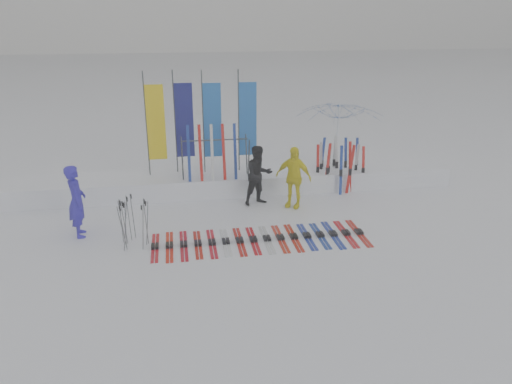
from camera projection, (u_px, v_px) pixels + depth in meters
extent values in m
plane|color=white|center=(259.00, 255.00, 11.85)|extent=(120.00, 120.00, 0.00)
cube|color=white|center=(235.00, 181.00, 16.01)|extent=(14.00, 1.60, 0.60)
imported|color=#281EB1|center=(77.00, 201.00, 12.55)|extent=(0.57, 0.76, 1.89)
imported|color=black|center=(259.00, 175.00, 14.66)|extent=(1.04, 0.92, 1.79)
imported|color=yellow|center=(293.00, 177.00, 14.46)|extent=(1.14, 0.94, 1.82)
imported|color=white|center=(338.00, 140.00, 16.98)|extent=(3.54, 3.58, 2.63)
cube|color=#B40E1C|center=(155.00, 247.00, 12.18)|extent=(0.17, 1.59, 0.07)
cube|color=red|center=(169.00, 246.00, 12.23)|extent=(0.17, 1.70, 0.07)
cube|color=#AF0E1A|center=(184.00, 245.00, 12.28)|extent=(0.17, 1.70, 0.07)
cube|color=#B21B0E|center=(198.00, 244.00, 12.34)|extent=(0.17, 1.57, 0.07)
cube|color=#B60E1B|center=(212.00, 243.00, 12.39)|extent=(0.17, 1.65, 0.07)
cube|color=silver|center=(226.00, 242.00, 12.44)|extent=(0.17, 1.57, 0.07)
cube|color=#B0170E|center=(240.00, 241.00, 12.50)|extent=(0.17, 1.64, 0.07)
cube|color=#B60E15|center=(253.00, 240.00, 12.55)|extent=(0.17, 1.61, 0.07)
cube|color=#B5B8BD|center=(267.00, 239.00, 12.60)|extent=(0.17, 1.62, 0.07)
cube|color=#B11E0E|center=(280.00, 238.00, 12.66)|extent=(0.17, 1.64, 0.07)
cube|color=#AE1B0D|center=(294.00, 237.00, 12.71)|extent=(0.17, 1.66, 0.07)
cube|color=navy|center=(307.00, 236.00, 12.76)|extent=(0.17, 1.60, 0.07)
cube|color=navy|center=(320.00, 235.00, 12.82)|extent=(0.17, 1.57, 0.07)
cube|color=navy|center=(333.00, 234.00, 12.87)|extent=(0.17, 1.69, 0.07)
cube|color=#B30E13|center=(346.00, 233.00, 12.92)|extent=(0.17, 1.67, 0.07)
cube|color=#AF160E|center=(359.00, 232.00, 12.98)|extent=(0.17, 1.69, 0.07)
cylinder|color=#595B60|center=(124.00, 222.00, 12.21)|extent=(0.10, 0.02, 1.15)
cylinder|color=#595B60|center=(121.00, 221.00, 12.28)|extent=(0.03, 0.04, 1.16)
cylinder|color=#595B60|center=(129.00, 218.00, 12.44)|extent=(0.07, 0.11, 1.17)
cylinder|color=#595B60|center=(122.00, 223.00, 12.12)|extent=(0.09, 0.09, 1.20)
cylinder|color=#595B60|center=(126.00, 224.00, 12.11)|extent=(0.07, 0.12, 1.15)
cylinder|color=#595B60|center=(146.00, 221.00, 12.23)|extent=(0.06, 0.05, 1.20)
cylinder|color=#595B60|center=(125.00, 226.00, 11.89)|extent=(0.17, 0.14, 1.24)
cylinder|color=#595B60|center=(143.00, 227.00, 11.90)|extent=(0.11, 0.07, 1.18)
cylinder|color=#595B60|center=(122.00, 228.00, 11.85)|extent=(0.15, 0.14, 1.17)
cylinder|color=#595B60|center=(147.00, 223.00, 12.10)|extent=(0.14, 0.13, 1.20)
cylinder|color=#595B60|center=(133.00, 216.00, 12.49)|extent=(0.06, 0.10, 1.23)
cylinder|color=#383A3F|center=(146.00, 125.00, 15.10)|extent=(0.04, 0.04, 3.20)
cube|color=yellow|center=(156.00, 123.00, 15.13)|extent=(0.55, 0.03, 2.30)
cylinder|color=#383A3F|center=(175.00, 123.00, 15.39)|extent=(0.04, 0.04, 3.20)
cube|color=#0D1060|center=(184.00, 121.00, 15.42)|extent=(0.55, 0.03, 2.30)
cylinder|color=#383A3F|center=(203.00, 122.00, 15.40)|extent=(0.04, 0.04, 3.20)
cube|color=#185AB4|center=(213.00, 121.00, 15.43)|extent=(0.55, 0.03, 2.30)
cylinder|color=#383A3F|center=(239.00, 121.00, 15.58)|extent=(0.04, 0.04, 3.20)
cube|color=blue|center=(248.00, 119.00, 15.60)|extent=(0.55, 0.03, 2.30)
cylinder|color=#383A3F|center=(182.00, 162.00, 14.84)|extent=(0.04, 0.30, 1.23)
cylinder|color=#383A3F|center=(182.00, 157.00, 15.30)|extent=(0.04, 0.30, 1.23)
cylinder|color=#383A3F|center=(249.00, 159.00, 15.15)|extent=(0.04, 0.30, 1.23)
cylinder|color=#383A3F|center=(246.00, 154.00, 15.61)|extent=(0.04, 0.30, 1.23)
cylinder|color=#383A3F|center=(215.00, 140.00, 15.03)|extent=(2.00, 0.04, 0.04)
cube|color=navy|center=(322.00, 161.00, 16.35)|extent=(0.09, 0.04, 1.61)
cube|color=navy|center=(341.00, 170.00, 15.48)|extent=(0.09, 0.03, 1.57)
cube|color=silver|center=(321.00, 165.00, 16.17)|extent=(0.09, 0.03, 1.50)
cube|color=red|center=(350.00, 170.00, 15.49)|extent=(0.09, 0.04, 1.61)
cube|color=silver|center=(334.00, 160.00, 16.35)|extent=(0.09, 0.03, 1.69)
cube|color=red|center=(363.00, 169.00, 15.83)|extent=(0.09, 0.04, 1.45)
cube|color=navy|center=(346.00, 162.00, 16.29)|extent=(0.09, 0.03, 1.61)
cube|color=silver|center=(337.00, 162.00, 16.24)|extent=(0.09, 0.03, 1.59)
cube|color=red|center=(318.00, 168.00, 15.84)|extent=(0.09, 0.03, 1.50)
cube|color=silver|center=(356.00, 166.00, 16.08)|extent=(0.09, 0.04, 1.47)
cube|color=red|center=(327.00, 168.00, 15.61)|extent=(0.09, 0.03, 1.60)
cube|color=navy|center=(357.00, 160.00, 16.59)|extent=(0.09, 0.04, 1.52)
cube|color=silver|center=(329.00, 167.00, 15.83)|extent=(0.09, 0.04, 1.56)
cube|color=red|center=(350.00, 167.00, 15.62)|extent=(0.09, 0.04, 1.67)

